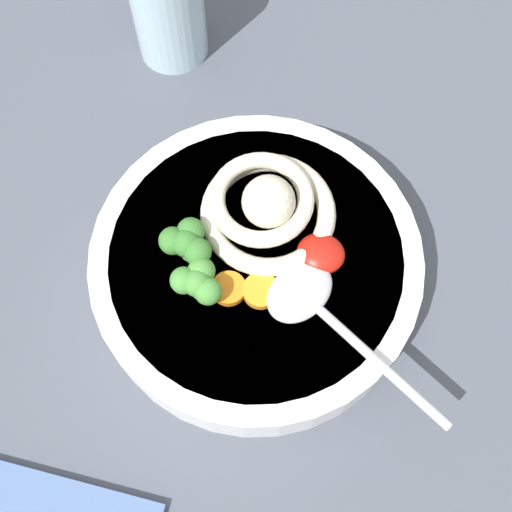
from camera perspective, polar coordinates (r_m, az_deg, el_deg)
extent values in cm
cube|color=#474C56|center=(61.89, 2.70, -0.72)|extent=(108.86, 108.86, 3.07)
cylinder|color=white|center=(57.13, 0.00, -1.05)|extent=(27.71, 27.71, 5.37)
cylinder|color=#B27A33|center=(56.93, 0.00, -0.97)|extent=(24.39, 24.39, 4.94)
torus|color=beige|center=(55.44, 1.05, 3.70)|extent=(11.34, 11.34, 1.56)
torus|color=beige|center=(54.62, 0.46, 4.91)|extent=(12.14, 12.14, 1.41)
sphere|color=beige|center=(53.63, 1.09, 4.67)|extent=(4.40, 4.40, 4.40)
ellipsoid|color=#B7B7BC|center=(52.78, 3.76, -3.07)|extent=(6.78, 7.39, 1.60)
cylinder|color=#B7B7BC|center=(51.86, 9.88, -8.50)|extent=(13.46, 8.07, 0.80)
ellipsoid|color=#B2190F|center=(54.02, 5.58, 0.21)|extent=(3.95, 3.56, 1.78)
cylinder|color=#7A9E60|center=(53.10, -4.92, -2.97)|extent=(1.12, 1.12, 1.20)
sphere|color=#478938|center=(51.51, -5.07, -2.32)|extent=(2.20, 2.20, 2.20)
sphere|color=#478938|center=(51.91, -6.21, -2.10)|extent=(2.20, 2.20, 2.20)
sphere|color=#478938|center=(51.32, -4.13, -3.04)|extent=(2.20, 2.20, 2.20)
sphere|color=#478938|center=(52.02, -4.70, -1.29)|extent=(2.20, 2.20, 2.20)
cylinder|color=#7A9E60|center=(54.39, -5.82, 0.34)|extent=(1.17, 1.17, 1.25)
sphere|color=#38752D|center=(52.78, -6.00, 1.10)|extent=(2.29, 2.29, 2.29)
sphere|color=#38752D|center=(53.22, -7.15, 1.30)|extent=(2.29, 2.29, 2.29)
sphere|color=#38752D|center=(52.52, -5.04, 0.39)|extent=(2.29, 2.29, 2.29)
sphere|color=#38752D|center=(53.36, -5.61, 2.11)|extent=(2.29, 2.29, 2.29)
cylinder|color=orange|center=(53.13, 0.42, -3.00)|extent=(2.94, 2.94, 0.77)
cylinder|color=orange|center=(53.24, -2.35, -2.80)|extent=(2.80, 2.80, 0.77)
cylinder|color=silver|center=(68.91, -7.63, 20.69)|extent=(7.11, 7.11, 12.69)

